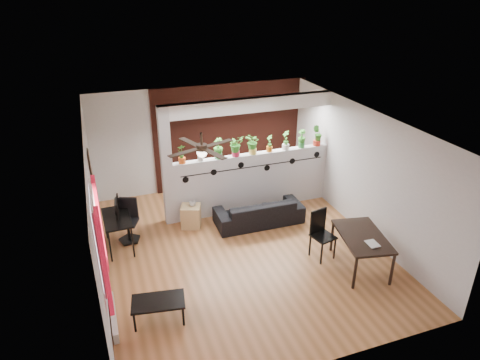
% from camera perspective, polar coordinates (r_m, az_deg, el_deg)
% --- Properties ---
extents(room_shell, '(6.30, 7.10, 2.90)m').
position_cam_1_polar(room_shell, '(7.90, 0.21, -1.32)').
color(room_shell, '#92592F').
rests_on(room_shell, ground).
extents(partition_wall, '(3.60, 0.18, 1.35)m').
position_cam_1_polar(partition_wall, '(9.69, 1.67, -0.18)').
color(partition_wall, '#BCBCC1').
rests_on(partition_wall, ground).
extents(ceiling_header, '(3.60, 0.18, 0.30)m').
position_cam_1_polar(ceiling_header, '(9.07, 1.81, 10.00)').
color(ceiling_header, white).
rests_on(ceiling_header, room_shell).
extents(pier_column, '(0.22, 0.20, 2.60)m').
position_cam_1_polar(pier_column, '(8.98, -9.74, 1.68)').
color(pier_column, '#BCBCC1').
rests_on(pier_column, ground).
extents(brick_panel, '(3.90, 0.05, 2.60)m').
position_cam_1_polar(brick_panel, '(10.73, -1.13, 6.02)').
color(brick_panel, '#AD4332').
rests_on(brick_panel, ground).
extents(vine_decal, '(3.31, 0.01, 0.30)m').
position_cam_1_polar(vine_decal, '(9.44, 1.91, 1.80)').
color(vine_decal, black).
rests_on(vine_decal, partition_wall).
extents(window_assembly, '(0.09, 1.30, 1.55)m').
position_cam_1_polar(window_assembly, '(6.39, -18.21, -7.55)').
color(window_assembly, white).
rests_on(window_assembly, room_shell).
extents(baseboard_heater, '(0.08, 1.00, 0.18)m').
position_cam_1_polar(baseboard_heater, '(7.23, -16.51, -17.06)').
color(baseboard_heater, beige).
rests_on(baseboard_heater, ground).
extents(corkboard, '(0.03, 0.60, 0.45)m').
position_cam_1_polar(corkboard, '(8.36, -18.95, -0.83)').
color(corkboard, '#9E7B4C').
rests_on(corkboard, room_shell).
extents(framed_art, '(0.03, 0.34, 0.44)m').
position_cam_1_polar(framed_art, '(8.12, -19.44, 2.19)').
color(framed_art, '#8C7259').
rests_on(framed_art, room_shell).
extents(ceiling_fan, '(1.19, 1.19, 0.43)m').
position_cam_1_polar(ceiling_fan, '(7.02, -5.12, 4.10)').
color(ceiling_fan, black).
rests_on(ceiling_fan, room_shell).
extents(potted_plant_0, '(0.21, 0.17, 0.42)m').
position_cam_1_polar(potted_plant_0, '(8.93, -7.79, 3.56)').
color(potted_plant_0, '#D95319').
rests_on(potted_plant_0, partition_wall).
extents(potted_plant_1, '(0.19, 0.21, 0.36)m').
position_cam_1_polar(potted_plant_1, '(9.02, -5.33, 3.73)').
color(potted_plant_1, silver).
rests_on(potted_plant_1, partition_wall).
extents(potted_plant_2, '(0.29, 0.30, 0.45)m').
position_cam_1_polar(potted_plant_2, '(9.10, -2.93, 4.30)').
color(potted_plant_2, '#349044').
rests_on(potted_plant_2, partition_wall).
extents(potted_plant_3, '(0.28, 0.25, 0.46)m').
position_cam_1_polar(potted_plant_3, '(9.21, -0.57, 4.64)').
color(potted_plant_3, '#B01C3C').
rests_on(potted_plant_3, partition_wall).
extents(potted_plant_4, '(0.26, 0.29, 0.46)m').
position_cam_1_polar(potted_plant_4, '(9.33, 1.74, 4.91)').
color(potted_plant_4, gold).
rests_on(potted_plant_4, partition_wall).
extents(potted_plant_5, '(0.17, 0.20, 0.38)m').
position_cam_1_polar(potted_plant_5, '(9.49, 3.97, 4.97)').
color(potted_plant_5, orange).
rests_on(potted_plant_5, partition_wall).
extents(potted_plant_6, '(0.18, 0.23, 0.44)m').
position_cam_1_polar(potted_plant_6, '(9.64, 6.14, 5.38)').
color(potted_plant_6, silver).
rests_on(potted_plant_6, partition_wall).
extents(potted_plant_7, '(0.27, 0.27, 0.42)m').
position_cam_1_polar(potted_plant_7, '(9.81, 8.24, 5.55)').
color(potted_plant_7, green).
rests_on(potted_plant_7, partition_wall).
extents(potted_plant_8, '(0.31, 0.28, 0.47)m').
position_cam_1_polar(potted_plant_8, '(9.98, 10.27, 5.92)').
color(potted_plant_8, red).
rests_on(potted_plant_8, partition_wall).
extents(sofa, '(1.81, 0.74, 0.53)m').
position_cam_1_polar(sofa, '(9.28, 2.54, -4.27)').
color(sofa, black).
rests_on(sofa, ground).
extents(cube_shelf, '(0.50, 0.47, 0.49)m').
position_cam_1_polar(cube_shelf, '(9.21, -6.55, -4.82)').
color(cube_shelf, tan).
rests_on(cube_shelf, ground).
extents(cup, '(0.14, 0.14, 0.11)m').
position_cam_1_polar(cup, '(9.07, -6.34, -3.14)').
color(cup, gray).
rests_on(cup, cube_shelf).
extents(computer_desk, '(0.53, 0.96, 0.69)m').
position_cam_1_polar(computer_desk, '(8.61, -16.10, -5.15)').
color(computer_desk, black).
rests_on(computer_desk, ground).
extents(monitor, '(0.30, 0.08, 0.17)m').
position_cam_1_polar(monitor, '(8.67, -16.30, -3.82)').
color(monitor, black).
rests_on(monitor, computer_desk).
extents(office_chair, '(0.49, 0.49, 0.89)m').
position_cam_1_polar(office_chair, '(8.91, -14.62, -5.57)').
color(office_chair, black).
rests_on(office_chair, ground).
extents(dining_table, '(0.98, 1.36, 0.68)m').
position_cam_1_polar(dining_table, '(8.05, 15.98, -7.54)').
color(dining_table, black).
rests_on(dining_table, ground).
extents(book, '(0.19, 0.25, 0.02)m').
position_cam_1_polar(book, '(7.76, 16.69, -8.27)').
color(book, gray).
rests_on(book, dining_table).
extents(folding_chair, '(0.46, 0.46, 0.96)m').
position_cam_1_polar(folding_chair, '(8.22, 10.68, -6.51)').
color(folding_chair, black).
rests_on(folding_chair, ground).
extents(coffee_table, '(0.87, 0.57, 0.38)m').
position_cam_1_polar(coffee_table, '(6.93, -10.85, -15.78)').
color(coffee_table, black).
rests_on(coffee_table, ground).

